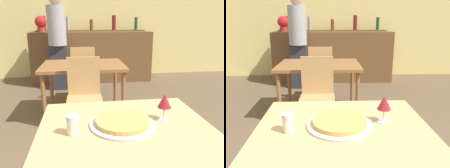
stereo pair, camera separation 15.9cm
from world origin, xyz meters
TOP-DOWN VIEW (x-y plane):
  - wall_back at (0.00, 4.35)m, footprint 8.00×0.05m
  - dining_table_near at (0.00, 0.00)m, footprint 0.97×0.88m
  - dining_table_far at (-0.22, 1.95)m, footprint 1.12×0.83m
  - bar_counter at (0.00, 3.84)m, footprint 2.60×0.56m
  - bar_back_shelf at (-0.01, 3.98)m, footprint 2.39×0.24m
  - chair_far_side_front at (-0.22, 1.36)m, footprint 0.40×0.40m
  - chair_far_side_back at (-0.22, 2.53)m, footprint 0.40×0.40m
  - pizza_tray at (-0.02, 0.06)m, footprint 0.37×0.37m
  - cheese_shaker at (-0.29, -0.01)m, footprint 0.06×0.06m
  - person_standing at (-0.68, 3.26)m, footprint 0.34×0.34m
  - wine_glass at (0.24, 0.09)m, footprint 0.08×0.08m
  - potted_plant at (-1.05, 3.79)m, footprint 0.24×0.24m

SIDE VIEW (x-z plane):
  - chair_far_side_front at x=-0.22m, z-range 0.07..1.00m
  - chair_far_side_back at x=-0.22m, z-range 0.07..1.00m
  - bar_counter at x=0.00m, z-range 0.00..1.10m
  - dining_table_far at x=-0.22m, z-range 0.29..1.04m
  - dining_table_near at x=0.00m, z-range 0.29..1.05m
  - pizza_tray at x=-0.02m, z-range 0.75..0.79m
  - cheese_shaker at x=-0.29m, z-range 0.75..0.86m
  - wine_glass at x=0.24m, z-range 0.79..0.95m
  - person_standing at x=-0.68m, z-range 0.09..1.91m
  - bar_back_shelf at x=-0.01m, z-range 0.99..1.34m
  - potted_plant at x=-1.05m, z-range 1.12..1.44m
  - wall_back at x=0.00m, z-range 0.00..2.80m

